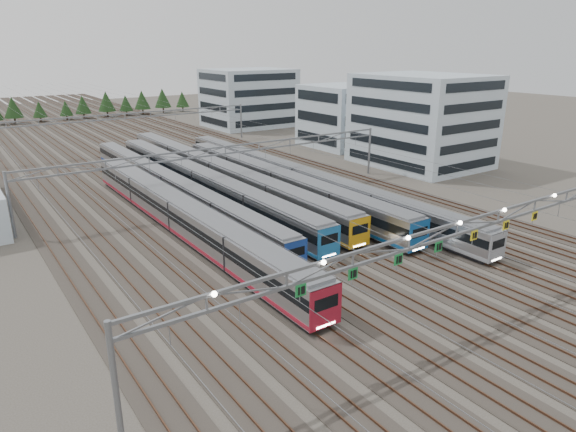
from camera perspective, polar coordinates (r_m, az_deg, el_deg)
ground at (r=46.75m, az=17.36°, el=-9.82°), size 400.00×400.00×0.00m
track_bed at (r=130.47m, az=-19.44°, el=8.60°), size 54.00×260.00×5.42m
train_a at (r=62.28m, az=-11.82°, el=0.10°), size 3.12×55.49×4.07m
train_b at (r=76.67m, az=-12.93°, el=3.26°), size 2.70×63.43×3.51m
train_c at (r=77.55m, az=-9.62°, el=3.79°), size 2.97×60.76×3.87m
train_d at (r=82.53m, az=-7.85°, el=4.79°), size 3.02×67.17×3.94m
train_e at (r=75.36m, az=-0.93°, el=3.66°), size 3.06×53.66×3.99m
train_f at (r=78.94m, az=1.26°, el=4.19°), size 2.75×68.99×3.58m
gantry_near at (r=43.85m, az=18.31°, el=-1.68°), size 56.36×0.61×8.08m
gantry_mid at (r=74.24m, az=-6.95°, el=6.59°), size 56.36×0.36×8.00m
gantry_far at (r=115.51m, az=-17.62°, el=10.10°), size 56.36×0.36×8.00m
depot_bldg_south at (r=99.53m, az=14.63°, el=10.24°), size 18.00×22.00×16.53m
depot_bldg_mid at (r=115.84m, az=6.01°, el=10.99°), size 14.00×16.00×13.25m
depot_bldg_north at (r=145.40m, az=-4.38°, el=12.96°), size 22.00×18.00×15.37m
treeline at (r=170.00m, az=-24.83°, el=10.97°), size 87.50×5.60×7.02m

